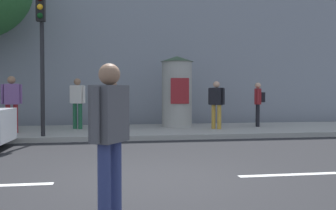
{
  "coord_description": "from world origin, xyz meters",
  "views": [
    {
      "loc": [
        -0.72,
        -6.16,
        1.42
      ],
      "look_at": [
        0.63,
        2.0,
        1.14
      ],
      "focal_mm": 41.53,
      "sensor_mm": 36.0,
      "label": 1
    }
  ],
  "objects": [
    {
      "name": "pedestrian_near_pole",
      "position": [
        -0.66,
        -1.91,
        1.02
      ],
      "size": [
        0.45,
        0.55,
        1.73
      ],
      "color": "navy",
      "rests_on": "ground_plane"
    },
    {
      "name": "building_backdrop",
      "position": [
        0.0,
        12.0,
        4.38
      ],
      "size": [
        36.0,
        5.0,
        8.76
      ],
      "primitive_type": "cube",
      "color": "gray",
      "rests_on": "ground_plane"
    },
    {
      "name": "pedestrian_in_dark_shirt",
      "position": [
        4.87,
        7.32,
        1.11
      ],
      "size": [
        0.49,
        0.61,
        1.61
      ],
      "color": "black",
      "rests_on": "sidewalk_curb"
    },
    {
      "name": "pedestrian_with_backpack",
      "position": [
        -0.4,
        6.86,
        1.12
      ],
      "size": [
        0.64,
        0.48,
        1.62
      ],
      "color": "maroon",
      "rests_on": "sidewalk_curb"
    },
    {
      "name": "pedestrian_tallest",
      "position": [
        -3.5,
        6.3,
        1.19
      ],
      "size": [
        0.59,
        0.35,
        1.75
      ],
      "color": "maroon",
      "rests_on": "sidewalk_curb"
    },
    {
      "name": "traffic_light",
      "position": [
        -2.45,
        5.24,
        2.85
      ],
      "size": [
        0.24,
        0.45,
        3.99
      ],
      "color": "black",
      "rests_on": "sidewalk_curb"
    },
    {
      "name": "pedestrian_in_light_jacket",
      "position": [
        3.07,
        6.63,
        1.11
      ],
      "size": [
        0.48,
        0.49,
        1.63
      ],
      "color": "#B78C33",
      "rests_on": "sidewalk_curb"
    },
    {
      "name": "poster_column",
      "position": [
        1.9,
        7.71,
        1.45
      ],
      "size": [
        1.2,
        1.2,
        2.56
      ],
      "color": "#9E9B93",
      "rests_on": "sidewalk_curb"
    },
    {
      "name": "sidewalk_curb",
      "position": [
        0.0,
        7.0,
        0.07
      ],
      "size": [
        36.0,
        4.0,
        0.15
      ],
      "primitive_type": "cube",
      "color": "#9E9B93",
      "rests_on": "ground_plane"
    },
    {
      "name": "pedestrian_with_bag",
      "position": [
        -1.61,
        7.41,
        1.16
      ],
      "size": [
        0.54,
        0.39,
        1.73
      ],
      "color": "#1E5938",
      "rests_on": "sidewalk_curb"
    },
    {
      "name": "lane_markings",
      "position": [
        -0.0,
        0.0,
        0.0
      ],
      "size": [
        25.8,
        0.16,
        0.01
      ],
      "color": "silver",
      "rests_on": "ground_plane"
    },
    {
      "name": "ground_plane",
      "position": [
        0.0,
        0.0,
        0.0
      ],
      "size": [
        80.0,
        80.0,
        0.0
      ],
      "primitive_type": "plane",
      "color": "#232326"
    }
  ]
}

